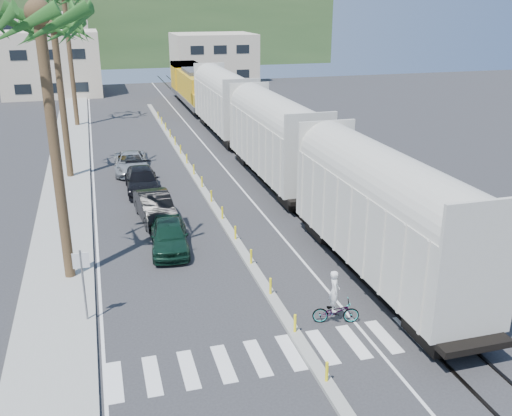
{
  "coord_description": "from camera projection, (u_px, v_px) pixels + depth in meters",
  "views": [
    {
      "loc": [
        -6.33,
        -17.98,
        11.53
      ],
      "look_at": [
        0.88,
        7.25,
        2.0
      ],
      "focal_mm": 40.0,
      "sensor_mm": 36.0,
      "label": 1
    }
  ],
  "objects": [
    {
      "name": "crosswalk",
      "position": [
        304.0,
        350.0,
        20.01
      ],
      "size": [
        14.0,
        2.2,
        0.01
      ],
      "primitive_type": "cube",
      "color": "silver",
      "rests_on": "ground"
    },
    {
      "name": "freight_train",
      "position": [
        252.0,
        123.0,
        42.82
      ],
      "size": [
        3.0,
        60.94,
        5.85
      ],
      "color": "#B9B7A9",
      "rests_on": "ground"
    },
    {
      "name": "hillside",
      "position": [
        120.0,
        32.0,
        110.15
      ],
      "size": [
        80.0,
        20.0,
        12.0
      ],
      "primitive_type": "cube",
      "color": "#385628",
      "rests_on": "ground"
    },
    {
      "name": "median",
      "position": [
        194.0,
        175.0,
        39.83
      ],
      "size": [
        0.45,
        60.0,
        0.85
      ],
      "color": "gray",
      "rests_on": "ground"
    },
    {
      "name": "car_second",
      "position": [
        155.0,
        207.0,
        31.56
      ],
      "size": [
        2.56,
        5.14,
        1.59
      ],
      "primitive_type": "imported",
      "rotation": [
        0.0,
        0.0,
        0.09
      ],
      "color": "black",
      "rests_on": "ground"
    },
    {
      "name": "ground",
      "position": [
        286.0,
        321.0,
        21.82
      ],
      "size": [
        140.0,
        140.0,
        0.0
      ],
      "primitive_type": "plane",
      "color": "#28282B",
      "rests_on": "ground"
    },
    {
      "name": "palm_trees",
      "position": [
        56.0,
        13.0,
        36.56
      ],
      "size": [
        3.5,
        37.2,
        13.75
      ],
      "color": "brown",
      "rests_on": "ground"
    },
    {
      "name": "cyclist",
      "position": [
        335.0,
        307.0,
        21.52
      ],
      "size": [
        1.53,
        2.1,
        2.18
      ],
      "rotation": [
        0.0,
        0.0,
        1.3
      ],
      "color": "#9EA0A5",
      "rests_on": "ground"
    },
    {
      "name": "lane_markings",
      "position": [
        155.0,
        160.0,
        43.86
      ],
      "size": [
        9.42,
        90.0,
        0.01
      ],
      "color": "silver",
      "rests_on": "ground"
    },
    {
      "name": "car_rear",
      "position": [
        131.0,
        163.0,
        40.64
      ],
      "size": [
        2.67,
        5.2,
        1.4
      ],
      "primitive_type": "imported",
      "rotation": [
        0.0,
        0.0,
        -0.03
      ],
      "color": "#ABAEB1",
      "rests_on": "ground"
    },
    {
      "name": "car_lead",
      "position": [
        169.0,
        236.0,
        27.83
      ],
      "size": [
        2.63,
        4.79,
        1.52
      ],
      "primitive_type": "imported",
      "rotation": [
        0.0,
        0.0,
        -0.09
      ],
      "color": "black",
      "rests_on": "ground"
    },
    {
      "name": "car_third",
      "position": [
        142.0,
        180.0,
        36.53
      ],
      "size": [
        2.12,
        5.04,
        1.45
      ],
      "primitive_type": "imported",
      "rotation": [
        0.0,
        0.0,
        -0.01
      ],
      "color": "black",
      "rests_on": "ground"
    },
    {
      "name": "rails",
      "position": [
        236.0,
        145.0,
        48.41
      ],
      "size": [
        1.56,
        100.0,
        0.06
      ],
      "color": "black",
      "rests_on": "ground"
    },
    {
      "name": "sidewalk",
      "position": [
        69.0,
        166.0,
        42.2
      ],
      "size": [
        3.0,
        90.0,
        0.15
      ],
      "primitive_type": "cube",
      "color": "gray",
      "rests_on": "ground"
    },
    {
      "name": "street_sign",
      "position": [
        83.0,
        276.0,
        21.07
      ],
      "size": [
        0.6,
        0.08,
        3.0
      ],
      "color": "slate",
      "rests_on": "ground"
    },
    {
      "name": "buildings",
      "position": [
        88.0,
        53.0,
        83.44
      ],
      "size": [
        38.0,
        27.0,
        10.0
      ],
      "color": "#C3B29B",
      "rests_on": "ground"
    }
  ]
}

